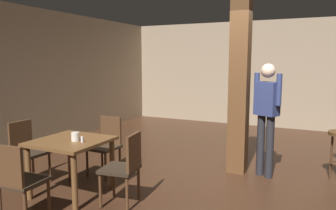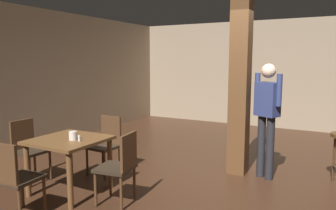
{
  "view_description": "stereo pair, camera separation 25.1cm",
  "coord_description": "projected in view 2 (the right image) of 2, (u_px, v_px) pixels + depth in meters",
  "views": [
    {
      "loc": [
        1.28,
        -4.47,
        1.77
      ],
      "look_at": [
        -0.95,
        0.14,
        1.07
      ],
      "focal_mm": 35.0,
      "sensor_mm": 36.0,
      "label": 1
    },
    {
      "loc": [
        1.5,
        -4.35,
        1.77
      ],
      "look_at": [
        -0.95,
        0.14,
        1.07
      ],
      "focal_mm": 35.0,
      "sensor_mm": 36.0,
      "label": 2
    }
  ],
  "objects": [
    {
      "name": "ground_plane",
      "position": [
        221.0,
        183.0,
        4.74
      ],
      "size": [
        10.8,
        10.8,
        0.0
      ],
      "primitive_type": "plane",
      "color": "#382114"
    },
    {
      "name": "wall_back",
      "position": [
        281.0,
        75.0,
        8.46
      ],
      "size": [
        8.0,
        0.1,
        2.8
      ],
      "primitive_type": "cube",
      "color": "gray",
      "rests_on": "ground_plane"
    },
    {
      "name": "wall_left",
      "position": [
        29.0,
        79.0,
        6.44
      ],
      "size": [
        0.1,
        9.0,
        2.8
      ],
      "primitive_type": "cube",
      "color": "gray",
      "rests_on": "ground_plane"
    },
    {
      "name": "pillar",
      "position": [
        240.0,
        84.0,
        5.01
      ],
      "size": [
        0.28,
        0.28,
        2.8
      ],
      "primitive_type": "cube",
      "color": "brown",
      "rests_on": "ground_plane"
    },
    {
      "name": "dining_table",
      "position": [
        69.0,
        148.0,
        4.35
      ],
      "size": [
        0.89,
        0.89,
        0.74
      ],
      "color": "brown",
      "rests_on": "ground_plane"
    },
    {
      "name": "chair_south",
      "position": [
        14.0,
        176.0,
        3.6
      ],
      "size": [
        0.45,
        0.45,
        0.89
      ],
      "color": "#2D2319",
      "rests_on": "ground_plane"
    },
    {
      "name": "chair_north",
      "position": [
        106.0,
        142.0,
        5.09
      ],
      "size": [
        0.44,
        0.44,
        0.89
      ],
      "color": "#2D2319",
      "rests_on": "ground_plane"
    },
    {
      "name": "chair_east",
      "position": [
        120.0,
        164.0,
        4.0
      ],
      "size": [
        0.48,
        0.48,
        0.89
      ],
      "color": "#2D2319",
      "rests_on": "ground_plane"
    },
    {
      "name": "chair_west",
      "position": [
        28.0,
        147.0,
        4.8
      ],
      "size": [
        0.43,
        0.43,
        0.89
      ],
      "color": "#2D2319",
      "rests_on": "ground_plane"
    },
    {
      "name": "napkin_cup",
      "position": [
        73.0,
        136.0,
        4.26
      ],
      "size": [
        0.1,
        0.1,
        0.11
      ],
      "primitive_type": "cylinder",
      "color": "silver",
      "rests_on": "dining_table"
    },
    {
      "name": "salt_shaker",
      "position": [
        79.0,
        138.0,
        4.19
      ],
      "size": [
        0.03,
        0.03,
        0.08
      ],
      "primitive_type": "cylinder",
      "color": "silver",
      "rests_on": "dining_table"
    },
    {
      "name": "standing_person",
      "position": [
        267.0,
        113.0,
        4.83
      ],
      "size": [
        0.46,
        0.33,
        1.72
      ],
      "color": "navy",
      "rests_on": "ground_plane"
    }
  ]
}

